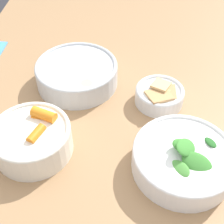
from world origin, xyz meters
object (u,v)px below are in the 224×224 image
object	(u,v)px
bowl_carrots	(32,138)
bowl_cookies	(160,95)
bowl_beans_hotdog	(77,74)
bowl_greens	(184,158)

from	to	relation	value
bowl_carrots	bowl_cookies	xyz separation A→B (m)	(0.16, -0.25, -0.01)
bowl_cookies	bowl_beans_hotdog	bearing A→B (deg)	74.71
bowl_greens	bowl_cookies	world-z (taller)	bowl_greens
bowl_carrots	bowl_cookies	distance (m)	0.30
bowl_beans_hotdog	bowl_cookies	distance (m)	0.21
bowl_greens	bowl_beans_hotdog	bearing A→B (deg)	45.30
bowl_beans_hotdog	bowl_cookies	bearing A→B (deg)	-105.29
bowl_carrots	bowl_greens	xyz separation A→B (m)	(-0.02, -0.29, -0.01)
bowl_greens	bowl_cookies	size ratio (longest dim) A/B	1.72
bowl_carrots	bowl_greens	distance (m)	0.29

